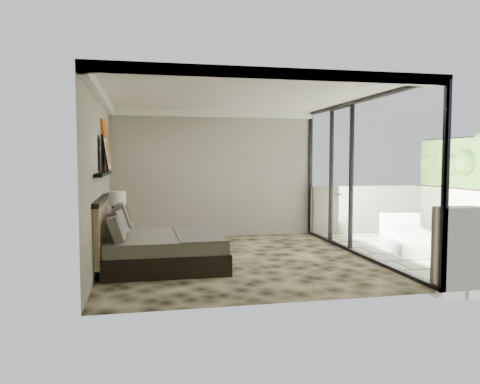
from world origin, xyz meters
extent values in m
plane|color=black|center=(0.00, 0.00, 0.00)|extent=(5.00, 5.00, 0.00)
cube|color=silver|center=(0.00, 0.00, 2.79)|extent=(4.50, 5.00, 0.02)
cube|color=gray|center=(0.00, 2.49, 1.40)|extent=(4.50, 0.02, 2.80)
cube|color=gray|center=(-2.24, 0.00, 1.40)|extent=(0.02, 5.00, 2.80)
cube|color=white|center=(2.25, 0.00, 1.40)|extent=(0.08, 5.00, 2.80)
cube|color=beige|center=(3.75, 0.00, -0.06)|extent=(3.00, 5.00, 0.12)
cube|color=black|center=(-2.18, 0.10, 1.50)|extent=(0.12, 2.20, 0.05)
cube|color=black|center=(-1.23, -0.25, 0.16)|extent=(1.88, 1.79, 0.32)
cube|color=#605B50|center=(-1.23, -0.25, 0.42)|extent=(1.82, 1.73, 0.20)
cube|color=#45423C|center=(-0.69, -0.25, 0.52)|extent=(0.72, 1.77, 0.03)
cube|color=#7B624E|center=(-2.20, -0.25, 0.63)|extent=(0.08, 1.89, 0.90)
cube|color=black|center=(-1.99, 1.08, 0.25)|extent=(0.59, 0.59, 0.49)
cone|color=black|center=(-2.04, 1.04, 0.61)|extent=(0.19, 0.19, 0.18)
cone|color=black|center=(-2.04, 1.04, 0.78)|extent=(0.19, 0.19, 0.18)
cylinder|color=beige|center=(-2.04, 1.04, 1.03)|extent=(0.34, 0.34, 0.23)
cube|color=#C65211|center=(-2.19, 0.92, 1.97)|extent=(0.13, 0.90, 0.90)
cube|color=black|center=(-2.14, 0.10, 1.82)|extent=(0.11, 0.50, 0.60)
cube|color=silver|center=(4.02, 1.40, 0.23)|extent=(0.54, 0.54, 0.47)
cube|color=white|center=(3.45, 0.21, 0.14)|extent=(1.17, 1.73, 0.28)
cube|color=beige|center=(3.45, 0.21, 0.32)|extent=(1.11, 1.63, 0.08)
cube|color=white|center=(3.64, 0.93, 0.45)|extent=(0.80, 0.32, 0.35)
camera|label=1|loc=(-1.56, -7.80, 1.73)|focal=35.00mm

